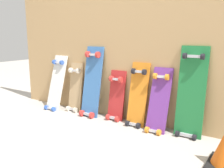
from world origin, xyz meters
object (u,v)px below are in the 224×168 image
at_px(skateboard_natural, 75,90).
at_px(skateboard_orange, 137,98).
at_px(skateboard_white, 56,86).
at_px(skateboard_purple, 158,104).
at_px(skateboard_blue, 92,85).
at_px(skateboard_red, 116,99).
at_px(skateboard_green, 191,96).

bearing_deg(skateboard_natural, skateboard_orange, -1.33).
relative_size(skateboard_white, skateboard_natural, 1.13).
bearing_deg(skateboard_natural, skateboard_purple, -2.60).
height_order(skateboard_white, skateboard_blue, skateboard_blue).
bearing_deg(skateboard_purple, skateboard_natural, 177.40).
xyz_separation_m(skateboard_natural, skateboard_red, (0.56, -0.00, -0.02)).
xyz_separation_m(skateboard_white, skateboard_natural, (0.25, 0.06, -0.03)).
relative_size(skateboard_blue, skateboard_orange, 1.19).
xyz_separation_m(skateboard_red, skateboard_orange, (0.26, -0.02, 0.05)).
xyz_separation_m(skateboard_orange, skateboard_purple, (0.23, -0.03, -0.02)).
xyz_separation_m(skateboard_purple, skateboard_green, (0.27, 0.04, 0.10)).
bearing_deg(skateboard_purple, skateboard_blue, 178.67).
height_order(skateboard_white, skateboard_natural, skateboard_white).
xyz_separation_m(skateboard_white, skateboard_green, (1.58, 0.05, 0.08)).
height_order(skateboard_orange, skateboard_purple, skateboard_orange).
bearing_deg(skateboard_green, skateboard_blue, -178.59).
bearing_deg(skateboard_blue, skateboard_red, 5.65).
distance_m(skateboard_orange, skateboard_purple, 0.23).
height_order(skateboard_natural, skateboard_purple, skateboard_purple).
bearing_deg(skateboard_purple, skateboard_orange, 172.91).
relative_size(skateboard_white, skateboard_purple, 1.08).
height_order(skateboard_orange, skateboard_green, skateboard_green).
distance_m(skateboard_white, skateboard_green, 1.58).
distance_m(skateboard_blue, skateboard_orange, 0.56).
bearing_deg(skateboard_natural, skateboard_red, -0.06).
bearing_deg(skateboard_white, skateboard_blue, 3.16).
bearing_deg(skateboard_red, skateboard_purple, -5.49).
height_order(skateboard_red, skateboard_purple, skateboard_purple).
distance_m(skateboard_red, skateboard_purple, 0.50).
relative_size(skateboard_natural, skateboard_purple, 0.96).
bearing_deg(skateboard_red, skateboard_blue, -174.35).
relative_size(skateboard_white, skateboard_orange, 1.03).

